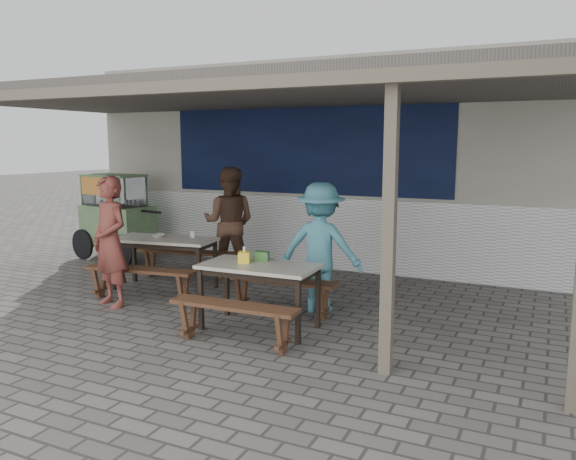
# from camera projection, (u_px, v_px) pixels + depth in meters

# --- Properties ---
(ground) EXTENTS (60.00, 60.00, 0.00)m
(ground) POSITION_uv_depth(u_px,v_px,m) (221.00, 313.00, 6.99)
(ground) COLOR #66625C
(ground) RESTS_ON ground
(back_wall) EXTENTS (9.00, 1.28, 3.50)m
(back_wall) POSITION_uv_depth(u_px,v_px,m) (327.00, 165.00, 9.92)
(back_wall) COLOR beige
(back_wall) RESTS_ON ground
(warung_roof) EXTENTS (9.00, 4.21, 2.81)m
(warung_roof) POSITION_uv_depth(u_px,v_px,m) (255.00, 96.00, 7.37)
(warung_roof) COLOR #514C45
(warung_roof) RESTS_ON ground
(table_left) EXTENTS (1.55, 0.85, 0.75)m
(table_left) POSITION_uv_depth(u_px,v_px,m) (164.00, 244.00, 8.06)
(table_left) COLOR beige
(table_left) RESTS_ON ground
(bench_left_street) EXTENTS (1.60, 0.50, 0.45)m
(bench_left_street) POSITION_uv_depth(u_px,v_px,m) (140.00, 276.00, 7.49)
(bench_left_street) COLOR brown
(bench_left_street) RESTS_ON ground
(bench_left_wall) EXTENTS (1.60, 0.50, 0.45)m
(bench_left_wall) POSITION_uv_depth(u_px,v_px,m) (186.00, 257.00, 8.73)
(bench_left_wall) COLOR brown
(bench_left_wall) RESTS_ON ground
(table_right) EXTENTS (1.33, 0.74, 0.75)m
(table_right) POSITION_uv_depth(u_px,v_px,m) (259.00, 271.00, 6.32)
(table_right) COLOR beige
(table_right) RESTS_ON ground
(bench_right_street) EXTENTS (1.42, 0.32, 0.45)m
(bench_right_street) POSITION_uv_depth(u_px,v_px,m) (234.00, 315.00, 5.83)
(bench_right_street) COLOR brown
(bench_right_street) RESTS_ON ground
(bench_right_wall) EXTENTS (1.42, 0.32, 0.45)m
(bench_right_wall) POSITION_uv_depth(u_px,v_px,m) (281.00, 288.00, 6.91)
(bench_right_wall) COLOR brown
(bench_right_wall) RESTS_ON ground
(vendor_cart) EXTENTS (1.99, 0.97, 1.55)m
(vendor_cart) POSITION_uv_depth(u_px,v_px,m) (116.00, 214.00, 10.14)
(vendor_cart) COLOR #779E69
(vendor_cart) RESTS_ON ground
(patron_street_side) EXTENTS (0.71, 0.56, 1.69)m
(patron_street_side) POSITION_uv_depth(u_px,v_px,m) (110.00, 242.00, 7.21)
(patron_street_side) COLOR brown
(patron_street_side) RESTS_ON ground
(patron_wall_side) EXTENTS (0.99, 0.86, 1.74)m
(patron_wall_side) POSITION_uv_depth(u_px,v_px,m) (229.00, 222.00, 8.82)
(patron_wall_side) COLOR brown
(patron_wall_side) RESTS_ON ground
(patron_right_table) EXTENTS (1.12, 0.74, 1.62)m
(patron_right_table) POSITION_uv_depth(u_px,v_px,m) (321.00, 248.00, 6.98)
(patron_right_table) COLOR teal
(patron_right_table) RESTS_ON ground
(tissue_box) EXTENTS (0.16, 0.16, 0.13)m
(tissue_box) POSITION_uv_depth(u_px,v_px,m) (244.00, 257.00, 6.39)
(tissue_box) COLOR yellow
(tissue_box) RESTS_ON table_right
(donation_box) EXTENTS (0.18, 0.14, 0.11)m
(donation_box) POSITION_uv_depth(u_px,v_px,m) (262.00, 256.00, 6.50)
(donation_box) COLOR #3C7433
(donation_box) RESTS_ON table_right
(condiment_jar) EXTENTS (0.08, 0.08, 0.09)m
(condiment_jar) POSITION_uv_depth(u_px,v_px,m) (193.00, 234.00, 8.15)
(condiment_jar) COLOR silver
(condiment_jar) RESTS_ON table_left
(condiment_bowl) EXTENTS (0.19, 0.19, 0.04)m
(condiment_bowl) POSITION_uv_depth(u_px,v_px,m) (158.00, 236.00, 8.13)
(condiment_bowl) COLOR white
(condiment_bowl) RESTS_ON table_left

